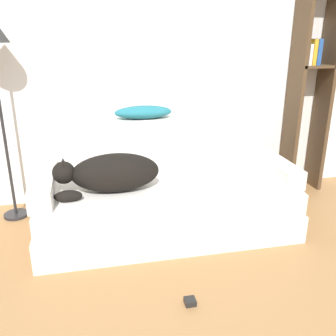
{
  "coord_description": "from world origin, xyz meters",
  "views": [
    {
      "loc": [
        -0.44,
        -0.44,
        1.46
      ],
      "look_at": [
        0.09,
        2.07,
        0.53
      ],
      "focal_mm": 40.0,
      "sensor_mm": 36.0,
      "label": 1
    }
  ],
  "objects_px": {
    "throw_pillow": "(143,112)",
    "power_adapter": "(190,302)",
    "dog": "(111,173)",
    "couch": "(165,205)",
    "bookshelf": "(311,82)",
    "laptop": "(190,183)"
  },
  "relations": [
    {
      "from": "throw_pillow",
      "to": "bookshelf",
      "type": "height_order",
      "value": "bookshelf"
    },
    {
      "from": "laptop",
      "to": "bookshelf",
      "type": "relative_size",
      "value": 0.17
    },
    {
      "from": "dog",
      "to": "laptop",
      "type": "height_order",
      "value": "dog"
    },
    {
      "from": "dog",
      "to": "laptop",
      "type": "relative_size",
      "value": 2.27
    },
    {
      "from": "bookshelf",
      "to": "couch",
      "type": "bearing_deg",
      "value": -159.98
    },
    {
      "from": "laptop",
      "to": "bookshelf",
      "type": "bearing_deg",
      "value": 23.42
    },
    {
      "from": "throw_pillow",
      "to": "bookshelf",
      "type": "distance_m",
      "value": 1.6
    },
    {
      "from": "power_adapter",
      "to": "dog",
      "type": "bearing_deg",
      "value": 113.69
    },
    {
      "from": "throw_pillow",
      "to": "bookshelf",
      "type": "relative_size",
      "value": 0.25
    },
    {
      "from": "dog",
      "to": "bookshelf",
      "type": "height_order",
      "value": "bookshelf"
    },
    {
      "from": "laptop",
      "to": "dog",
      "type": "bearing_deg",
      "value": 179.08
    },
    {
      "from": "laptop",
      "to": "throw_pillow",
      "type": "distance_m",
      "value": 0.71
    },
    {
      "from": "dog",
      "to": "couch",
      "type": "bearing_deg",
      "value": 11.4
    },
    {
      "from": "couch",
      "to": "bookshelf",
      "type": "xyz_separation_m",
      "value": [
        1.48,
        0.54,
        0.85
      ]
    },
    {
      "from": "throw_pillow",
      "to": "bookshelf",
      "type": "xyz_separation_m",
      "value": [
        1.58,
        0.14,
        0.19
      ]
    },
    {
      "from": "dog",
      "to": "throw_pillow",
      "type": "bearing_deg",
      "value": 56.7
    },
    {
      "from": "couch",
      "to": "dog",
      "type": "distance_m",
      "value": 0.54
    },
    {
      "from": "dog",
      "to": "throw_pillow",
      "type": "height_order",
      "value": "throw_pillow"
    },
    {
      "from": "bookshelf",
      "to": "power_adapter",
      "type": "distance_m",
      "value": 2.35
    },
    {
      "from": "throw_pillow",
      "to": "couch",
      "type": "bearing_deg",
      "value": -75.51
    },
    {
      "from": "throw_pillow",
      "to": "power_adapter",
      "type": "distance_m",
      "value": 1.56
    },
    {
      "from": "couch",
      "to": "dog",
      "type": "xyz_separation_m",
      "value": [
        -0.42,
        -0.08,
        0.33
      ]
    }
  ]
}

